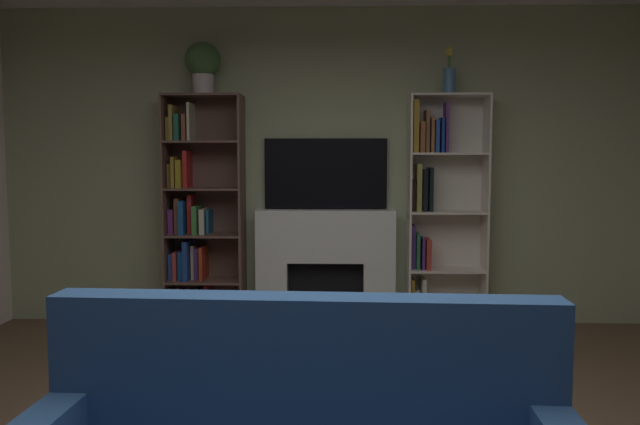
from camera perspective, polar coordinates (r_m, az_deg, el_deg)
The scene contains 8 objects.
wall_back_accent at distance 5.48m, azimuth 0.55°, elevation 4.19°, with size 5.81×0.06×2.75m, color #9EA982.
fireplace at distance 5.42m, azimuth 0.51°, elevation -4.83°, with size 1.30×0.51×1.01m.
tv at distance 5.42m, azimuth 0.53°, elevation 3.60°, with size 1.06×0.06×0.61m, color black.
bookshelf_left at distance 5.49m, azimuth -11.21°, elevation -0.75°, with size 0.66×0.34×1.99m.
bookshelf_right at distance 5.43m, azimuth 10.64°, elevation 0.44°, with size 0.66×0.28×1.99m.
potted_plant at distance 5.48m, azimuth -10.70°, elevation 13.23°, with size 0.30×0.30×0.44m.
vase_with_flowers at distance 5.42m, azimuth 11.79°, elevation 12.02°, with size 0.11×0.11×0.39m.
coffee_table at distance 2.84m, azimuth -1.17°, elevation -16.99°, with size 0.88×0.54×0.45m.
Camera 1 is at (0.11, -2.56, 1.45)m, focal length 34.86 mm.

